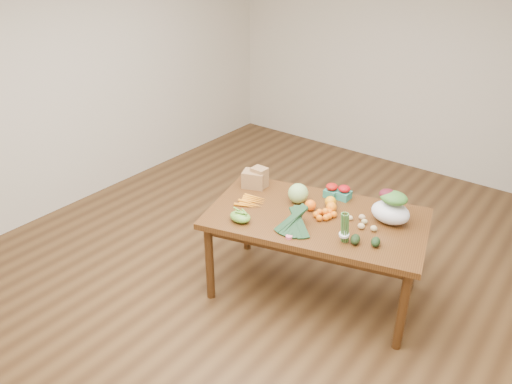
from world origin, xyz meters
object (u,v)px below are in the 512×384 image
Objects in this scene: paper_bag at (254,178)px; cabbage at (298,193)px; dining_table at (314,255)px; salad_bag at (391,209)px; mandarin_cluster at (325,213)px; asparagus_bundle at (345,227)px; kale_bunch at (294,222)px.

cabbage is (0.46, -0.00, -0.01)m from paper_bag.
salad_bag reaches higher than dining_table.
asparagus_bundle reaches higher than mandarin_cluster.
asparagus_bundle is at bearing -26.65° from cabbage.
mandarin_cluster is at bearing -13.77° from cabbage.
kale_bunch is at bearing -132.31° from salad_bag.
paper_bag is at bearing 174.31° from mandarin_cluster.
dining_table is 0.55m from kale_bunch.
mandarin_cluster is 0.72× the size of asparagus_bundle.
dining_table is 4.26× the size of kale_bunch.
mandarin_cluster is 0.34m from kale_bunch.
paper_bag is 0.46m from cabbage.
salad_bag is at bearing 7.96° from paper_bag.
cabbage reaches higher than dining_table.
dining_table is 6.82× the size of asparagus_bundle.
dining_table is 9.47× the size of mandarin_cluster.
paper_bag is 0.64× the size of kale_bunch.
asparagus_bundle reaches higher than cabbage.
paper_bag is 1.03× the size of asparagus_bundle.
dining_table is 0.42m from mandarin_cluster.
dining_table is at bearing -151.66° from salad_bag.
salad_bag is (1.20, 0.17, 0.03)m from paper_bag.
salad_bag reaches higher than paper_bag.
asparagus_bundle is at bearing -45.10° from dining_table.
mandarin_cluster is at bearing 4.57° from dining_table.
cabbage is 0.76m from salad_bag.
mandarin_cluster is at bearing -5.69° from paper_bag.
paper_bag is at bearing 179.81° from cabbage.
asparagus_bundle is (0.35, -0.20, 0.50)m from dining_table.
asparagus_bundle is at bearing -15.82° from paper_bag.
salad_bag is (0.15, 0.47, -0.01)m from asparagus_bundle.
mandarin_cluster is (0.31, -0.07, -0.04)m from cabbage.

